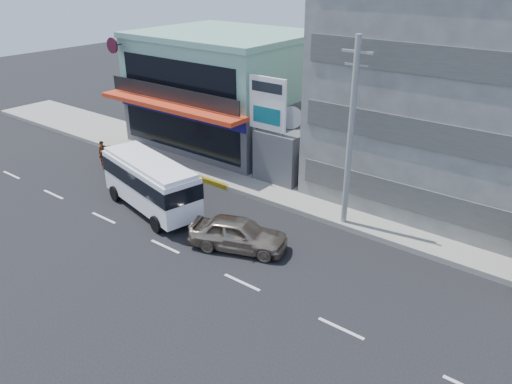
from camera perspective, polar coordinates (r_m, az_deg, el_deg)
ground at (r=25.59m, az=-10.35°, el=-6.15°), size 120.00×120.00×0.00m
sidewalk at (r=29.44m, az=10.20°, el=-1.45°), size 70.00×5.00×0.30m
shop_building at (r=38.60m, az=-3.49°, el=11.33°), size 12.40×11.70×8.00m
concrete_building at (r=30.57m, az=24.73°, el=11.31°), size 16.00×12.00×14.00m
gap_structure at (r=33.11m, az=4.88°, el=4.90°), size 3.00×6.00×3.50m
satellite_dish at (r=31.74m, az=4.00°, el=7.52°), size 1.50×1.50×0.15m
billboard at (r=30.22m, az=1.33°, el=9.35°), size 2.60×0.18×6.90m
utility_pole_near at (r=25.41m, az=10.76°, el=6.40°), size 1.60×0.30×10.00m
minibus at (r=28.65m, az=-11.99°, el=1.29°), size 7.60×3.83×3.04m
sedan at (r=24.65m, az=-2.03°, el=-4.76°), size 5.27×3.58×1.66m
motorcycle_rider at (r=35.27m, az=-16.96°, el=3.35°), size 1.78×1.21×2.16m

